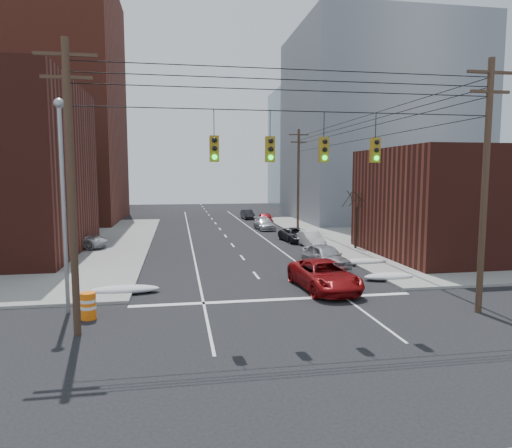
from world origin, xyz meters
name	(u,v)px	position (x,y,z in m)	size (l,w,h in m)	color
ground	(314,350)	(0.00, 0.00, 0.00)	(160.00, 160.00, 0.00)	black
sidewalk_ne	(489,233)	(27.00, 27.00, 0.07)	(40.00, 40.00, 0.15)	gray
building_brick_tall	(20,103)	(-24.00, 48.00, 15.00)	(24.00, 20.00, 30.00)	brown
building_brick_far	(59,175)	(-26.00, 74.00, 6.00)	(22.00, 18.00, 12.00)	#4B1D16
building_office	(377,127)	(22.00, 44.00, 12.50)	(22.00, 20.00, 25.00)	gray
building_glass	(328,149)	(24.00, 70.00, 11.00)	(20.00, 18.00, 22.00)	gray
building_storefront	(483,203)	(18.00, 16.00, 4.00)	(16.00, 12.00, 8.00)	#4B1D16
utility_pole_left	(71,183)	(-8.50, 3.00, 5.78)	(2.20, 0.28, 11.00)	#473323
utility_pole_right	(485,182)	(8.50, 3.00, 5.78)	(2.20, 0.28, 11.00)	#473323
utility_pole_far	(298,177)	(8.50, 34.00, 5.78)	(2.20, 0.28, 11.00)	#473323
traffic_signals	(297,148)	(0.10, 2.97, 7.17)	(17.00, 0.42, 2.02)	black
street_light	(63,188)	(-9.50, 6.00, 5.54)	(0.44, 0.44, 9.32)	gray
bare_tree	(356,221)	(9.59, 20.00, 2.32)	(2.09, 2.20, 4.93)	black
snow_nw	(125,289)	(-7.40, 9.00, 0.21)	(3.50, 1.08, 0.42)	silver
snow_ne	(389,276)	(7.40, 9.50, 0.21)	(3.00, 1.08, 0.42)	silver
snow_east_far	(359,262)	(7.40, 14.00, 0.21)	(4.00, 1.08, 0.42)	silver
red_pickup	(324,275)	(2.98, 8.01, 0.77)	(2.57, 5.57, 1.55)	maroon
parked_car_a	(325,256)	(4.80, 13.30, 0.79)	(1.85, 4.61, 1.57)	#AAAAAF
parked_car_b	(311,239)	(6.40, 21.88, 0.67)	(1.41, 4.04, 1.33)	silver
parked_car_c	(295,235)	(5.91, 25.20, 0.62)	(2.06, 4.47, 1.24)	black
parked_car_d	(264,224)	(4.82, 34.56, 0.65)	(1.82, 4.47, 1.30)	#B1B1B6
parked_car_e	(265,219)	(5.83, 39.23, 0.73)	(1.73, 4.31, 1.47)	maroon
parked_car_f	(247,214)	(4.80, 46.93, 0.63)	(1.34, 3.85, 1.27)	black
lot_car_a	(50,237)	(-15.17, 25.29, 0.90)	(1.59, 4.55, 1.50)	silver
lot_car_b	(76,240)	(-12.77, 23.49, 0.84)	(2.28, 4.94, 1.37)	#B8B8BD
lot_car_c	(3,241)	(-18.51, 24.30, 0.77)	(1.72, 4.24, 1.23)	black
construction_barrel	(88,306)	(-8.44, 4.94, 0.59)	(0.86, 0.86, 1.14)	orange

